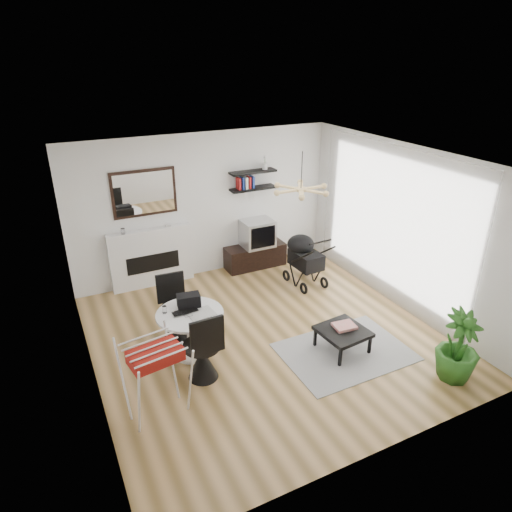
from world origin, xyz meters
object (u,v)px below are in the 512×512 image
crt_tv (257,233)px  coffee_table (343,332)px  fireplace (151,251)px  potted_plant (459,346)px  tv_console (255,256)px  dining_table (191,327)px  stroller (304,261)px  drying_rack (156,379)px

crt_tv → coffee_table: crt_tv is taller
fireplace → potted_plant: 5.25m
tv_console → coffee_table: tv_console is taller
dining_table → stroller: 2.85m
crt_tv → stroller: size_ratio=0.60×
dining_table → tv_console: bearing=46.4°
drying_rack → coffee_table: 2.74m
crt_tv → dining_table: size_ratio=0.65×
fireplace → coffee_table: size_ratio=3.08×
fireplace → stroller: 2.80m
stroller → fireplace: bearing=152.5°
stroller → tv_console: bearing=113.4°
fireplace → dining_table: fireplace is taller
dining_table → drying_rack: 1.22m
stroller → coffee_table: bearing=-109.3°
dining_table → stroller: stroller is taller
crt_tv → drying_rack: bearing=-132.3°
coffee_table → crt_tv: bearing=87.2°
fireplace → coffee_table: bearing=-59.2°
coffee_table → potted_plant: (0.97, -1.16, 0.19)m
coffee_table → tv_console: bearing=88.0°
fireplace → potted_plant: fireplace is taller
fireplace → drying_rack: (-0.81, -3.31, -0.16)m
crt_tv → tv_console: bearing=175.2°
crt_tv → coffee_table: 3.10m
tv_console → crt_tv: crt_tv is taller
crt_tv → drying_rack: (-2.88, -3.16, -0.19)m
drying_rack → potted_plant: bearing=-25.2°
stroller → potted_plant: stroller is taller
dining_table → drying_rack: size_ratio=0.94×
fireplace → drying_rack: 3.41m
crt_tv → drying_rack: drying_rack is taller
dining_table → coffee_table: 2.18m
crt_tv → coffee_table: size_ratio=0.87×
coffee_table → stroller: bearing=73.4°
drying_rack → fireplace: bearing=67.2°
crt_tv → potted_plant: potted_plant is taller
potted_plant → tv_console: bearing=101.5°
drying_rack → dining_table: bearing=43.2°
tv_console → coffee_table: 3.08m
fireplace → coffee_table: (1.92, -3.22, -0.38)m
stroller → coffee_table: 2.14m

